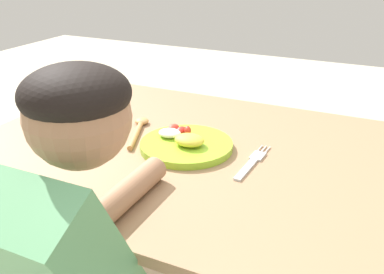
{
  "coord_description": "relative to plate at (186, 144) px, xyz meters",
  "views": [
    {
      "loc": [
        0.4,
        -0.94,
        1.18
      ],
      "look_at": [
        -0.06,
        0.03,
        0.71
      ],
      "focal_mm": 39.99,
      "sensor_mm": 36.0,
      "label": 1
    }
  ],
  "objects": [
    {
      "name": "dining_table",
      "position": [
        0.06,
        0.01,
        -0.12
      ],
      "size": [
        1.28,
        0.86,
        0.69
      ],
      "color": "#937050",
      "rests_on": "ground_plane"
    },
    {
      "name": "plate",
      "position": [
        0.0,
        0.0,
        0.0
      ],
      "size": [
        0.25,
        0.25,
        0.05
      ],
      "color": "#92C82E",
      "rests_on": "dining_table"
    },
    {
      "name": "fork",
      "position": [
        0.19,
        -0.01,
        -0.01
      ],
      "size": [
        0.03,
        0.21,
        0.01
      ],
      "rotation": [
        0.0,
        0.0,
        1.52
      ],
      "color": "silver",
      "rests_on": "dining_table"
    },
    {
      "name": "spoon",
      "position": [
        -0.18,
        0.05,
        -0.01
      ],
      "size": [
        0.11,
        0.21,
        0.02
      ],
      "rotation": [
        0.0,
        0.0,
        1.95
      ],
      "color": "#C0864C",
      "rests_on": "dining_table"
    }
  ]
}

